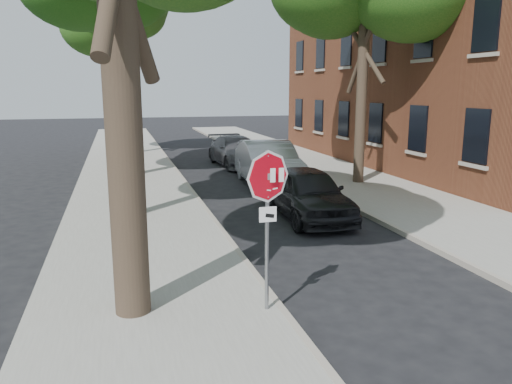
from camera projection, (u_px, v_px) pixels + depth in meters
ground at (307, 311)px, 8.35m from camera, size 120.00×120.00×0.00m
sidewalk_left at (131, 185)px, 19.00m from camera, size 4.00×55.00×0.12m
sidewalk_right at (336, 175)px, 21.23m from camera, size 4.00×55.00×0.12m
curb_left at (185, 182)px, 19.54m from camera, size 0.12×55.00×0.13m
curb_right at (291, 177)px, 20.69m from camera, size 0.12×55.00×0.13m
apartment_building at (479, 3)px, 23.67m from camera, size 12.20×20.20×15.30m
stop_sign at (268, 200)px, 7.75m from camera, size 0.76×0.34×2.61m
tree_far at (115, 19)px, 26.10m from camera, size 5.29×4.91×9.33m
car_a at (308, 193)px, 14.22m from camera, size 1.86×4.35×1.47m
car_b at (268, 164)px, 19.02m from camera, size 2.09×5.24×1.69m
car_c at (237, 151)px, 24.04m from camera, size 2.25×4.94×1.40m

